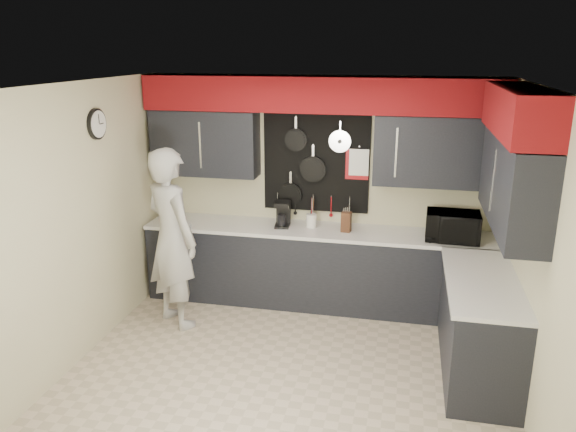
% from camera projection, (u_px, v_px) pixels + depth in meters
% --- Properties ---
extents(ground, '(4.00, 4.00, 0.00)m').
position_uv_depth(ground, '(289.00, 369.00, 5.26)').
color(ground, '#BBA992').
rests_on(ground, ground).
extents(back_wall_assembly, '(4.00, 0.36, 2.60)m').
position_uv_depth(back_wall_assembly, '(320.00, 130.00, 6.17)').
color(back_wall_assembly, beige).
rests_on(back_wall_assembly, ground).
extents(right_wall_assembly, '(0.36, 3.50, 2.60)m').
position_uv_depth(right_wall_assembly, '(518.00, 169.00, 4.57)').
color(right_wall_assembly, beige).
rests_on(right_wall_assembly, ground).
extents(left_wall_assembly, '(0.05, 3.50, 2.60)m').
position_uv_depth(left_wall_assembly, '(83.00, 219.00, 5.29)').
color(left_wall_assembly, beige).
rests_on(left_wall_assembly, ground).
extents(base_cabinets, '(3.95, 2.20, 0.92)m').
position_uv_depth(base_cabinets, '(355.00, 281.00, 6.09)').
color(base_cabinets, black).
rests_on(base_cabinets, ground).
extents(microwave, '(0.57, 0.39, 0.31)m').
position_uv_depth(microwave, '(453.00, 226.00, 5.93)').
color(microwave, black).
rests_on(microwave, base_cabinets).
extents(knife_block, '(0.11, 0.11, 0.22)m').
position_uv_depth(knife_block, '(346.00, 222.00, 6.22)').
color(knife_block, '#3B2212').
rests_on(knife_block, base_cabinets).
extents(utensil_crock, '(0.12, 0.12, 0.15)m').
position_uv_depth(utensil_crock, '(311.00, 221.00, 6.38)').
color(utensil_crock, white).
rests_on(utensil_crock, base_cabinets).
extents(coffee_maker, '(0.18, 0.22, 0.30)m').
position_uv_depth(coffee_maker, '(283.00, 213.00, 6.39)').
color(coffee_maker, black).
rests_on(coffee_maker, base_cabinets).
extents(person, '(0.84, 0.78, 1.93)m').
position_uv_depth(person, '(172.00, 239.00, 5.88)').
color(person, '#A09F9E').
rests_on(person, ground).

